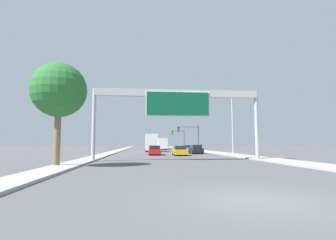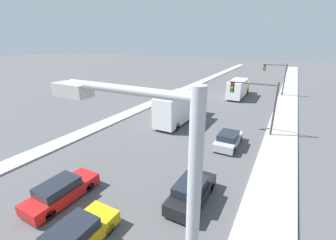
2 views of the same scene
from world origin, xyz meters
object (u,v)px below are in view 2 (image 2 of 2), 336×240
car_far_center (191,192)px  traffic_light_mid_block (277,74)px  car_mid_center (228,140)px  traffic_light_near_intersection (258,98)px  car_far_right (75,237)px  truck_box_primary (178,108)px  car_far_left (61,191)px  truck_box_secondary (238,88)px

car_far_center → traffic_light_mid_block: (1.99, 33.16, 3.10)m
car_mid_center → traffic_light_mid_block: traffic_light_mid_block is taller
traffic_light_near_intersection → traffic_light_mid_block: traffic_light_mid_block is taller
car_far_right → traffic_light_mid_block: (5.49, 38.81, 3.14)m
car_far_center → truck_box_primary: (-7.00, 12.31, 1.11)m
car_mid_center → traffic_light_mid_block: (1.99, 24.41, 3.14)m
car_far_center → traffic_light_near_intersection: traffic_light_near_intersection is taller
car_far_left → car_mid_center: bearing=60.7°
car_far_right → truck_box_secondary: 34.37m
truck_box_secondary → car_far_center: bearing=-83.0°
car_mid_center → traffic_light_mid_block: bearing=85.3°
car_far_left → truck_box_primary: truck_box_primary is taller
car_far_right → truck_box_secondary: size_ratio=0.49×
truck_box_primary → car_far_right: bearing=-79.0°
traffic_light_near_intersection → car_far_right: bearing=-105.3°
car_mid_center → traffic_light_near_intersection: traffic_light_near_intersection is taller
car_far_center → traffic_light_mid_block: bearing=86.6°
car_far_left → traffic_light_near_intersection: (8.63, 16.90, 3.14)m
truck_box_primary → traffic_light_near_intersection: 8.90m
car_mid_center → truck_box_primary: 7.94m
traffic_light_near_intersection → car_far_left: bearing=-117.0°
car_far_center → car_mid_center: car_far_center is taller
car_far_right → car_mid_center: (3.50, 14.40, -0.00)m
car_mid_center → traffic_light_near_intersection: (1.63, 4.41, 3.15)m
truck_box_primary → traffic_light_mid_block: size_ratio=1.53×
truck_box_secondary → traffic_light_near_intersection: bearing=-71.7°
car_mid_center → traffic_light_mid_block: 24.69m
truck_box_primary → traffic_light_mid_block: bearing=66.7°
car_mid_center → car_far_left: 14.32m
truck_box_secondary → traffic_light_mid_block: bearing=39.0°
car_far_center → truck_box_secondary: 28.93m
car_far_center → traffic_light_near_intersection: bearing=82.9°
car_far_center → car_far_right: (-3.50, -5.65, -0.05)m
car_far_right → truck_box_primary: 18.34m
car_far_center → car_mid_center: (0.00, 8.75, -0.05)m
car_far_right → car_far_left: bearing=151.4°
traffic_light_near_intersection → truck_box_secondary: bearing=108.3°
car_mid_center → car_far_left: (-7.00, -12.49, 0.01)m
car_far_center → truck_box_primary: bearing=119.6°
car_far_right → car_far_center: bearing=58.2°
truck_box_secondary → car_far_left: bearing=-96.2°
car_far_center → traffic_light_near_intersection: size_ratio=0.78×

